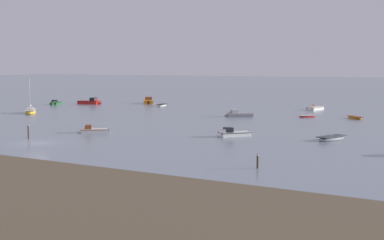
{
  "coord_description": "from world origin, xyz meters",
  "views": [
    {
      "loc": [
        45.21,
        -42.89,
        8.68
      ],
      "look_at": [
        3.19,
        29.67,
        0.23
      ],
      "focal_mm": 49.74,
      "sensor_mm": 36.0,
      "label": 1
    }
  ],
  "objects_px": {
    "motorboat_moored_2": "(236,115)",
    "rowboat_moored_3": "(332,138)",
    "motorboat_moored_3": "(230,134)",
    "mooring_post_near": "(258,162)",
    "rowboat_moored_4": "(355,118)",
    "sailboat_moored_0": "(30,112)",
    "mooring_post_left": "(28,132)",
    "motorboat_moored_6": "(90,131)",
    "motorboat_moored_4": "(313,109)",
    "motorboat_moored_5": "(148,102)",
    "motorboat_moored_1": "(55,104)",
    "rowboat_moored_0": "(307,116)",
    "rowboat_moored_2": "(162,105)",
    "motorboat_moored_0": "(93,103)"
  },
  "relations": [
    {
      "from": "motorboat_moored_2",
      "to": "rowboat_moored_3",
      "type": "bearing_deg",
      "value": 102.31
    },
    {
      "from": "motorboat_moored_3",
      "to": "mooring_post_near",
      "type": "distance_m",
      "value": 20.73
    },
    {
      "from": "rowboat_moored_4",
      "to": "motorboat_moored_3",
      "type": "bearing_deg",
      "value": 122.89
    },
    {
      "from": "rowboat_moored_4",
      "to": "sailboat_moored_0",
      "type": "bearing_deg",
      "value": 67.39
    },
    {
      "from": "rowboat_moored_3",
      "to": "mooring_post_left",
      "type": "distance_m",
      "value": 36.42
    },
    {
      "from": "sailboat_moored_0",
      "to": "rowboat_moored_3",
      "type": "bearing_deg",
      "value": 38.35
    },
    {
      "from": "motorboat_moored_6",
      "to": "mooring_post_near",
      "type": "relative_size",
      "value": 3.1
    },
    {
      "from": "motorboat_moored_4",
      "to": "motorboat_moored_5",
      "type": "bearing_deg",
      "value": -76.94
    },
    {
      "from": "motorboat_moored_3",
      "to": "motorboat_moored_5",
      "type": "relative_size",
      "value": 0.72
    },
    {
      "from": "sailboat_moored_0",
      "to": "mooring_post_near",
      "type": "bearing_deg",
      "value": 19.79
    },
    {
      "from": "motorboat_moored_1",
      "to": "rowboat_moored_0",
      "type": "height_order",
      "value": "motorboat_moored_1"
    },
    {
      "from": "sailboat_moored_0",
      "to": "motorboat_moored_2",
      "type": "bearing_deg",
      "value": 66.43
    },
    {
      "from": "motorboat_moored_1",
      "to": "sailboat_moored_0",
      "type": "xyz_separation_m",
      "value": [
        12.33,
        -18.89,
        0.05
      ]
    },
    {
      "from": "sailboat_moored_0",
      "to": "rowboat_moored_3",
      "type": "height_order",
      "value": "sailboat_moored_0"
    },
    {
      "from": "motorboat_moored_4",
      "to": "motorboat_moored_2",
      "type": "bearing_deg",
      "value": -7.75
    },
    {
      "from": "sailboat_moored_0",
      "to": "motorboat_moored_6",
      "type": "distance_m",
      "value": 33.65
    },
    {
      "from": "motorboat_moored_5",
      "to": "rowboat_moored_0",
      "type": "bearing_deg",
      "value": -142.91
    },
    {
      "from": "motorboat_moored_6",
      "to": "rowboat_moored_4",
      "type": "relative_size",
      "value": 1.13
    },
    {
      "from": "motorboat_moored_4",
      "to": "rowboat_moored_2",
      "type": "height_order",
      "value": "motorboat_moored_4"
    },
    {
      "from": "sailboat_moored_0",
      "to": "motorboat_moored_5",
      "type": "height_order",
      "value": "sailboat_moored_0"
    },
    {
      "from": "sailboat_moored_0",
      "to": "rowboat_moored_2",
      "type": "bearing_deg",
      "value": 113.3
    },
    {
      "from": "motorboat_moored_5",
      "to": "mooring_post_near",
      "type": "xyz_separation_m",
      "value": [
        54.23,
        -61.86,
        0.23
      ]
    },
    {
      "from": "mooring_post_near",
      "to": "mooring_post_left",
      "type": "distance_m",
      "value": 31.71
    },
    {
      "from": "motorboat_moored_0",
      "to": "rowboat_moored_0",
      "type": "relative_size",
      "value": 2.09
    },
    {
      "from": "rowboat_moored_2",
      "to": "mooring_post_near",
      "type": "height_order",
      "value": "mooring_post_near"
    },
    {
      "from": "rowboat_moored_3",
      "to": "mooring_post_near",
      "type": "bearing_deg",
      "value": 19.42
    },
    {
      "from": "motorboat_moored_1",
      "to": "motorboat_moored_2",
      "type": "distance_m",
      "value": 48.6
    },
    {
      "from": "motorboat_moored_0",
      "to": "sailboat_moored_0",
      "type": "relative_size",
      "value": 0.9
    },
    {
      "from": "rowboat_moored_0",
      "to": "sailboat_moored_0",
      "type": "bearing_deg",
      "value": -26.02
    },
    {
      "from": "motorboat_moored_2",
      "to": "motorboat_moored_5",
      "type": "height_order",
      "value": "motorboat_moored_5"
    },
    {
      "from": "rowboat_moored_2",
      "to": "motorboat_moored_6",
      "type": "bearing_deg",
      "value": 9.55
    },
    {
      "from": "motorboat_moored_2",
      "to": "rowboat_moored_3",
      "type": "height_order",
      "value": "motorboat_moored_2"
    },
    {
      "from": "motorboat_moored_0",
      "to": "rowboat_moored_3",
      "type": "height_order",
      "value": "motorboat_moored_0"
    },
    {
      "from": "rowboat_moored_2",
      "to": "motorboat_moored_6",
      "type": "xyz_separation_m",
      "value": [
        17.66,
        -44.12,
        0.06
      ]
    },
    {
      "from": "motorboat_moored_4",
      "to": "motorboat_moored_6",
      "type": "xyz_separation_m",
      "value": [
        -14.31,
        -50.61,
        0.0
      ]
    },
    {
      "from": "motorboat_moored_2",
      "to": "mooring_post_left",
      "type": "xyz_separation_m",
      "value": [
        -9.54,
        -38.31,
        0.5
      ]
    },
    {
      "from": "motorboat_moored_3",
      "to": "motorboat_moored_6",
      "type": "xyz_separation_m",
      "value": [
        -17.65,
        -5.73,
        -0.03
      ]
    },
    {
      "from": "motorboat_moored_0",
      "to": "mooring_post_near",
      "type": "xyz_separation_m",
      "value": [
        63.91,
        -53.11,
        0.24
      ]
    },
    {
      "from": "rowboat_moored_4",
      "to": "mooring_post_near",
      "type": "bearing_deg",
      "value": 141.16
    },
    {
      "from": "motorboat_moored_4",
      "to": "rowboat_moored_4",
      "type": "distance_m",
      "value": 18.01
    },
    {
      "from": "motorboat_moored_1",
      "to": "rowboat_moored_4",
      "type": "relative_size",
      "value": 1.26
    },
    {
      "from": "mooring_post_near",
      "to": "motorboat_moored_6",
      "type": "bearing_deg",
      "value": 157.84
    },
    {
      "from": "motorboat_moored_2",
      "to": "mooring_post_near",
      "type": "relative_size",
      "value": 3.84
    },
    {
      "from": "motorboat_moored_3",
      "to": "mooring_post_near",
      "type": "bearing_deg",
      "value": 73.06
    },
    {
      "from": "motorboat_moored_3",
      "to": "motorboat_moored_5",
      "type": "xyz_separation_m",
      "value": [
        -43.07,
        44.4,
        0.09
      ]
    },
    {
      "from": "motorboat_moored_3",
      "to": "rowboat_moored_2",
      "type": "bearing_deg",
      "value": -96.91
    },
    {
      "from": "motorboat_moored_4",
      "to": "rowboat_moored_3",
      "type": "height_order",
      "value": "motorboat_moored_4"
    },
    {
      "from": "rowboat_moored_4",
      "to": "mooring_post_left",
      "type": "xyz_separation_m",
      "value": [
        -28.44,
        -44.79,
        0.63
      ]
    },
    {
      "from": "rowboat_moored_2",
      "to": "mooring_post_left",
      "type": "bearing_deg",
      "value": 3.74
    },
    {
      "from": "motorboat_moored_0",
      "to": "motorboat_moored_3",
      "type": "height_order",
      "value": "motorboat_moored_0"
    }
  ]
}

